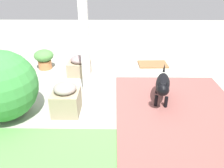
# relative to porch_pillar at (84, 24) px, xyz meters

# --- Properties ---
(ground_plane) EXTENTS (12.00, 12.00, 0.00)m
(ground_plane) POSITION_rel_porch_pillar_xyz_m (-0.39, -0.07, -1.14)
(ground_plane) COLOR #A6A799
(brick_path) EXTENTS (1.80, 2.40, 0.02)m
(brick_path) POSITION_rel_porch_pillar_xyz_m (-1.38, 0.62, -1.13)
(brick_path) COLOR #884F4A
(brick_path) RESTS_ON ground
(porch_pillar) EXTENTS (0.12, 0.12, 2.27)m
(porch_pillar) POSITION_rel_porch_pillar_xyz_m (0.00, 0.00, 0.00)
(porch_pillar) COLOR white
(porch_pillar) RESTS_ON ground
(stone_planter_nearest) EXTENTS (0.43, 0.35, 0.38)m
(stone_planter_nearest) POSITION_rel_porch_pillar_xyz_m (0.24, -0.72, -0.96)
(stone_planter_nearest) COLOR tan
(stone_planter_nearest) RESTS_ON ground
(stone_planter_mid) EXTENTS (0.38, 0.40, 0.46)m
(stone_planter_mid) POSITION_rel_porch_pillar_xyz_m (0.23, 0.55, -0.92)
(stone_planter_mid) COLOR tan
(stone_planter_mid) RESTS_ON ground
(round_shrub) EXTENTS (0.94, 0.94, 0.94)m
(round_shrub) POSITION_rel_porch_pillar_xyz_m (1.03, 0.65, -0.67)
(round_shrub) COLOR #3A8B3E
(round_shrub) RESTS_ON ground
(terracotta_pot_broad) EXTENTS (0.39, 0.39, 0.40)m
(terracotta_pot_broad) POSITION_rel_porch_pillar_xyz_m (0.99, -1.01, -0.90)
(terracotta_pot_broad) COLOR #C17446
(terracotta_pot_broad) RESTS_ON ground
(dog) EXTENTS (0.33, 0.76, 0.52)m
(dog) POSITION_rel_porch_pillar_xyz_m (-1.16, 0.28, -0.83)
(dog) COLOR black
(dog) RESTS_ON ground
(doormat) EXTENTS (0.62, 0.42, 0.03)m
(doormat) POSITION_rel_porch_pillar_xyz_m (-1.27, -1.23, -1.12)
(doormat) COLOR olive
(doormat) RESTS_ON ground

